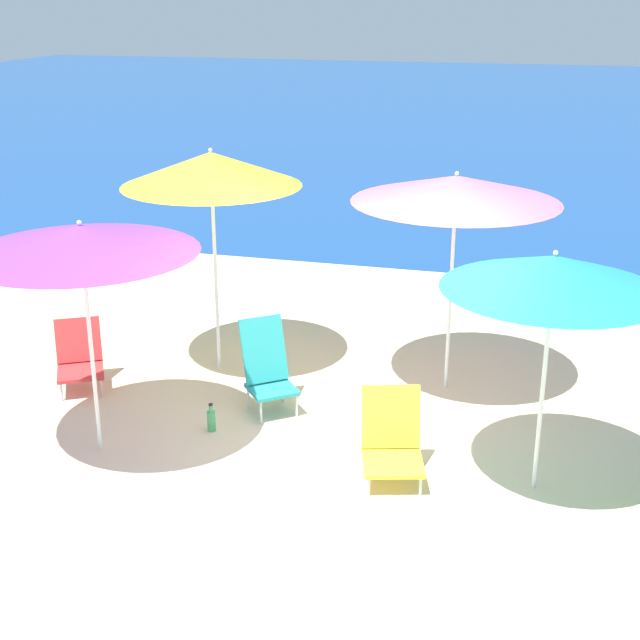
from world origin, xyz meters
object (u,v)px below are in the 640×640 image
object	(u,v)px
beach_chair_yellow	(392,439)
beach_chair_red	(79,357)
beach_umbrella_yellow	(211,169)
beach_chair_teal	(267,366)
beach_umbrella_teal	(554,273)
water_bottle	(211,420)
beach_umbrella_purple	(81,239)
seagull	(625,287)
beach_umbrella_pink	(456,189)

from	to	relation	value
beach_chair_yellow	beach_chair_red	world-z (taller)	beach_chair_yellow
beach_umbrella_yellow	beach_chair_teal	xyz separation A→B (m)	(0.83, -0.83, -1.72)
beach_chair_yellow	beach_chair_teal	world-z (taller)	beach_chair_teal
beach_chair_yellow	beach_umbrella_yellow	bearing A→B (deg)	125.70
beach_umbrella_teal	water_bottle	world-z (taller)	beach_umbrella_teal
beach_umbrella_purple	seagull	distance (m)	7.57
beach_umbrella_purple	beach_chair_yellow	xyz separation A→B (m)	(2.60, 0.25, -1.61)
beach_umbrella_yellow	beach_umbrella_pink	bearing A→B (deg)	2.37
beach_umbrella_purple	water_bottle	xyz separation A→B (m)	(0.83, 0.59, -1.83)
beach_chair_red	seagull	size ratio (longest dim) A/B	2.76
beach_umbrella_pink	beach_umbrella_purple	bearing A→B (deg)	-142.90
beach_chair_teal	water_bottle	distance (m)	0.77
seagull	beach_umbrella_yellow	bearing A→B (deg)	-140.33
seagull	beach_chair_red	bearing A→B (deg)	-141.28
beach_chair_teal	beach_chair_red	xyz separation A→B (m)	(-2.03, -0.01, -0.12)
beach_umbrella_pink	beach_chair_teal	world-z (taller)	beach_umbrella_pink
beach_umbrella_pink	water_bottle	xyz separation A→B (m)	(-1.98, -1.53, -1.97)
beach_chair_yellow	seagull	bearing A→B (deg)	52.54
beach_umbrella_yellow	water_bottle	xyz separation A→B (m)	(0.48, -1.43, -2.06)
beach_chair_teal	beach_chair_yellow	bearing A→B (deg)	-73.01
beach_umbrella_teal	seagull	distance (m)	5.65
beach_umbrella_pink	beach_chair_teal	distance (m)	2.49
beach_chair_red	beach_umbrella_teal	bearing A→B (deg)	-39.82
beach_umbrella_teal	beach_umbrella_purple	world-z (taller)	beach_umbrella_purple
beach_umbrella_purple	beach_chair_yellow	world-z (taller)	beach_umbrella_purple
beach_chair_yellow	water_bottle	size ratio (longest dim) A/B	2.69
beach_chair_yellow	beach_chair_red	xyz separation A→B (m)	(-3.44, 0.93, -0.01)
beach_umbrella_purple	water_bottle	size ratio (longest dim) A/B	7.61
beach_umbrella_yellow	seagull	size ratio (longest dim) A/B	8.85
beach_umbrella_yellow	beach_umbrella_teal	size ratio (longest dim) A/B	1.17
beach_umbrella_yellow	beach_chair_red	xyz separation A→B (m)	(-1.20, -0.84, -1.84)
water_bottle	beach_umbrella_yellow	bearing A→B (deg)	108.60
beach_umbrella_purple	seagull	xyz separation A→B (m)	(4.72, 5.64, -1.80)
beach_umbrella_yellow	beach_umbrella_purple	distance (m)	2.06
beach_chair_teal	seagull	distance (m)	5.69
beach_chair_red	seagull	distance (m)	7.14
beach_umbrella_yellow	water_bottle	size ratio (longest dim) A/B	8.62
beach_umbrella_yellow	beach_chair_red	bearing A→B (deg)	-144.98
beach_umbrella_pink	water_bottle	bearing A→B (deg)	-142.21
beach_umbrella_purple	seagull	world-z (taller)	beach_umbrella_purple
beach_chair_yellow	beach_chair_teal	size ratio (longest dim) A/B	0.83
beach_chair_teal	beach_chair_red	size ratio (longest dim) A/B	1.21
beach_umbrella_teal	beach_umbrella_purple	bearing A→B (deg)	-174.73
beach_umbrella_pink	beach_chair_red	size ratio (longest dim) A/B	3.03
beach_umbrella_pink	beach_umbrella_purple	size ratio (longest dim) A/B	1.07
beach_umbrella_yellow	beach_chair_yellow	distance (m)	3.40
beach_umbrella_purple	beach_chair_red	distance (m)	2.18
beach_umbrella_teal	seagull	world-z (taller)	beach_umbrella_teal
beach_umbrella_yellow	beach_chair_red	world-z (taller)	beach_umbrella_yellow
beach_chair_red	seagull	world-z (taller)	beach_chair_red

